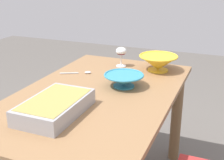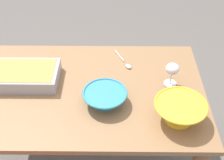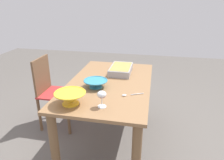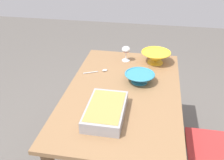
{
  "view_description": "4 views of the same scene",
  "coord_description": "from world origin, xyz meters",
  "px_view_note": "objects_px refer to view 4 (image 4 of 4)",
  "views": [
    {
      "loc": [
        1.46,
        0.69,
        1.42
      ],
      "look_at": [
        -0.17,
        0.03,
        0.78
      ],
      "focal_mm": 48.59,
      "sensor_mm": 36.0,
      "label": 1
    },
    {
      "loc": [
        -0.2,
        1.29,
        1.94
      ],
      "look_at": [
        -0.18,
        0.0,
        0.82
      ],
      "focal_mm": 49.32,
      "sensor_mm": 36.0,
      "label": 2
    },
    {
      "loc": [
        -1.98,
        -0.43,
        1.61
      ],
      "look_at": [
        -0.07,
        -0.04,
        0.81
      ],
      "focal_mm": 33.23,
      "sensor_mm": 36.0,
      "label": 3
    },
    {
      "loc": [
        1.65,
        0.21,
        1.81
      ],
      "look_at": [
        -0.05,
        -0.09,
        0.81
      ],
      "focal_mm": 41.4,
      "sensor_mm": 36.0,
      "label": 4
    }
  ],
  "objects_px": {
    "wine_glass": "(126,50)",
    "small_bowl": "(156,57)",
    "casserole_dish": "(106,110)",
    "serving_spoon": "(101,71)",
    "dining_table": "(123,106)",
    "mixing_bowl": "(140,77)"
  },
  "relations": [
    {
      "from": "small_bowl",
      "to": "serving_spoon",
      "type": "xyz_separation_m",
      "value": [
        0.26,
        -0.46,
        -0.05
      ]
    },
    {
      "from": "casserole_dish",
      "to": "serving_spoon",
      "type": "relative_size",
      "value": 2.01
    },
    {
      "from": "dining_table",
      "to": "casserole_dish",
      "type": "distance_m",
      "value": 0.38
    },
    {
      "from": "wine_glass",
      "to": "mixing_bowl",
      "type": "xyz_separation_m",
      "value": [
        0.37,
        0.16,
        -0.06
      ]
    },
    {
      "from": "dining_table",
      "to": "small_bowl",
      "type": "relative_size",
      "value": 5.34
    },
    {
      "from": "wine_glass",
      "to": "serving_spoon",
      "type": "bearing_deg",
      "value": -36.23
    },
    {
      "from": "mixing_bowl",
      "to": "serving_spoon",
      "type": "xyz_separation_m",
      "value": [
        -0.12,
        -0.35,
        -0.04
      ]
    },
    {
      "from": "wine_glass",
      "to": "dining_table",
      "type": "bearing_deg",
      "value": 5.32
    },
    {
      "from": "small_bowl",
      "to": "serving_spoon",
      "type": "height_order",
      "value": "small_bowl"
    },
    {
      "from": "dining_table",
      "to": "mixing_bowl",
      "type": "distance_m",
      "value": 0.26
    },
    {
      "from": "dining_table",
      "to": "mixing_bowl",
      "type": "bearing_deg",
      "value": 143.17
    },
    {
      "from": "casserole_dish",
      "to": "mixing_bowl",
      "type": "xyz_separation_m",
      "value": [
        -0.47,
        0.18,
        0.0
      ]
    },
    {
      "from": "mixing_bowl",
      "to": "serving_spoon",
      "type": "height_order",
      "value": "mixing_bowl"
    },
    {
      "from": "casserole_dish",
      "to": "mixing_bowl",
      "type": "relative_size",
      "value": 1.66
    },
    {
      "from": "serving_spoon",
      "to": "mixing_bowl",
      "type": "bearing_deg",
      "value": 70.85
    },
    {
      "from": "casserole_dish",
      "to": "dining_table",
      "type": "bearing_deg",
      "value": 168.09
    },
    {
      "from": "dining_table",
      "to": "small_bowl",
      "type": "bearing_deg",
      "value": 156.89
    },
    {
      "from": "wine_glass",
      "to": "serving_spoon",
      "type": "xyz_separation_m",
      "value": [
        0.25,
        -0.19,
        -0.1
      ]
    },
    {
      "from": "casserole_dish",
      "to": "small_bowl",
      "type": "height_order",
      "value": "small_bowl"
    },
    {
      "from": "mixing_bowl",
      "to": "small_bowl",
      "type": "xyz_separation_m",
      "value": [
        -0.38,
        0.11,
        0.02
      ]
    },
    {
      "from": "dining_table",
      "to": "serving_spoon",
      "type": "bearing_deg",
      "value": -138.79
    },
    {
      "from": "wine_glass",
      "to": "small_bowl",
      "type": "xyz_separation_m",
      "value": [
        -0.0,
        0.27,
        -0.04
      ]
    }
  ]
}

